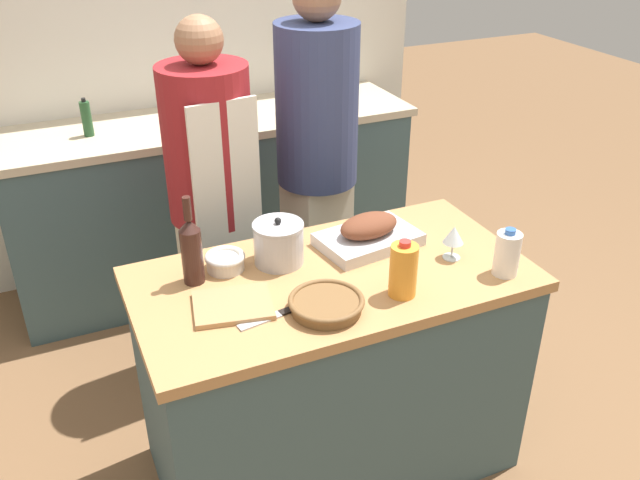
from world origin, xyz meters
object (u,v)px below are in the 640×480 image
wine_glass_left (454,236)px  knife_chef (275,316)px  mixing_bowl (225,261)px  cutting_board (233,305)px  stock_pot (279,243)px  condiment_bottle_short (344,78)px  person_cook_aproned (212,192)px  milk_jug (507,253)px  person_cook_guest (317,154)px  roasting_pan (369,234)px  condiment_bottle_tall (87,119)px  stand_mixer (325,82)px  juice_jug (403,270)px  wicker_basket (326,304)px  wine_bottle_green (191,249)px

wine_glass_left → knife_chef: 0.71m
knife_chef → mixing_bowl: bearing=99.4°
cutting_board → stock_pot: bearing=41.0°
condiment_bottle_short → person_cook_aproned: (-1.04, -0.88, -0.15)m
cutting_board → milk_jug: (0.91, -0.18, 0.07)m
person_cook_guest → stock_pot: bearing=-142.8°
roasting_pan → condiment_bottle_tall: bearing=119.7°
person_cook_aproned → wine_glass_left: bearing=-60.1°
milk_jug → wine_glass_left: bearing=123.2°
cutting_board → person_cook_guest: (0.67, 0.86, 0.08)m
stand_mixer → roasting_pan: bearing=-108.1°
cutting_board → stock_pot: stock_pot is taller
person_cook_aproned → person_cook_guest: (0.50, 0.04, 0.08)m
stand_mixer → person_cook_guest: 0.79m
roasting_pan → milk_jug: bearing=-47.9°
cutting_board → mixing_bowl: (0.05, 0.23, 0.02)m
mixing_bowl → knife_chef: 0.34m
juice_jug → stand_mixer: bearing=73.6°
condiment_bottle_tall → condiment_bottle_short: (1.43, 0.13, 0.00)m
wicker_basket → knife_chef: wicker_basket is taller
cutting_board → wine_bottle_green: bearing=109.1°
wicker_basket → knife_chef: size_ratio=1.04×
cutting_board → condiment_bottle_short: bearing=54.6°
wine_glass_left → condiment_bottle_short: bearing=76.6°
stand_mixer → stock_pot: bearing=-120.2°
cutting_board → juice_jug: 0.55m
wine_glass_left → milk_jug: bearing=-56.8°
wine_bottle_green → condiment_bottle_short: size_ratio=1.60×
juice_jug → condiment_bottle_short: condiment_bottle_short is taller
condiment_bottle_tall → person_cook_aproned: 0.86m
wicker_basket → mixing_bowl: mixing_bowl is taller
juice_jug → wine_bottle_green: wine_bottle_green is taller
mixing_bowl → wine_glass_left: (0.75, -0.25, 0.06)m
stock_pot → mixing_bowl: bearing=171.2°
wine_bottle_green → roasting_pan: bearing=-1.4°
milk_jug → knife_chef: 0.81m
stock_pot → stand_mixer: bearing=59.8°
knife_chef → cutting_board: bearing=136.3°
roasting_pan → person_cook_guest: size_ratio=0.22×
wine_bottle_green → person_cook_aproned: 0.68m
person_cook_guest → stand_mixer: bearing=43.8°
stand_mixer → condiment_bottle_tall: bearing=179.4°
wine_bottle_green → milk_jug: bearing=-21.4°
condiment_bottle_tall → person_cook_aproned: (0.39, -0.75, -0.14)m
wicker_basket → stand_mixer: stand_mixer is taller
stock_pot → condiment_bottle_short: condiment_bottle_short is taller
cutting_board → stand_mixer: (1.03, 1.56, 0.19)m
juice_jug → cutting_board: bearing=164.1°
roasting_pan → mixing_bowl: bearing=174.9°
wine_glass_left → mixing_bowl: bearing=161.5°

